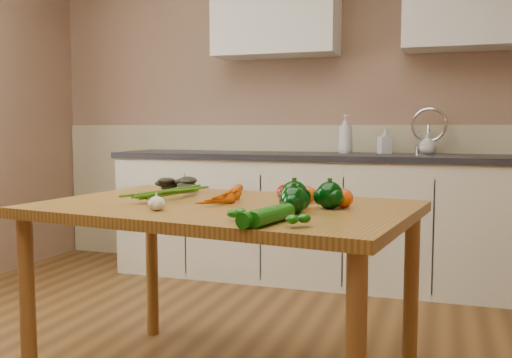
{
  "coord_description": "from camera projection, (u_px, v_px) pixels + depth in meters",
  "views": [
    {
      "loc": [
        1.1,
        -1.74,
        1.09
      ],
      "look_at": [
        0.31,
        0.62,
        0.86
      ],
      "focal_mm": 40.0,
      "sensor_mm": 36.0,
      "label": 1
    }
  ],
  "objects": [
    {
      "name": "pepper_a",
      "position": [
        294.0,
        195.0,
        2.12
      ],
      "size": [
        0.11,
        0.11,
        0.11
      ],
      "primitive_type": "sphere",
      "color": "black",
      "rests_on": "table"
    },
    {
      "name": "tomato_a",
      "position": [
        285.0,
        193.0,
        2.37
      ],
      "size": [
        0.07,
        0.07,
        0.07
      ],
      "primitive_type": "ellipsoid",
      "color": "#950202",
      "rests_on": "table"
    },
    {
      "name": "leafy_greens",
      "position": [
        175.0,
        181.0,
        2.69
      ],
      "size": [
        0.21,
        0.19,
        0.1
      ],
      "primitive_type": null,
      "color": "black",
      "rests_on": "table"
    },
    {
      "name": "garlic_bulb",
      "position": [
        156.0,
        203.0,
        2.09
      ],
      "size": [
        0.06,
        0.06,
        0.05
      ],
      "primitive_type": "ellipsoid",
      "color": "silver",
      "rests_on": "table"
    },
    {
      "name": "zucchini_a",
      "position": [
        271.0,
        215.0,
        1.81
      ],
      "size": [
        0.1,
        0.24,
        0.05
      ],
      "primitive_type": "cylinder",
      "rotation": [
        1.57,
        0.0,
        -0.21
      ],
      "color": "#0B4D08",
      "rests_on": "table"
    },
    {
      "name": "zucchini_b",
      "position": [
        262.0,
        216.0,
        1.8
      ],
      "size": [
        0.1,
        0.23,
        0.05
      ],
      "primitive_type": "cylinder",
      "rotation": [
        1.57,
        0.0,
        -0.24
      ],
      "color": "#0B4D08",
      "rests_on": "table"
    },
    {
      "name": "soap_bottle_b",
      "position": [
        385.0,
        141.0,
        3.97
      ],
      "size": [
        0.11,
        0.11,
        0.18
      ],
      "primitive_type": "imported",
      "rotation": [
        0.0,
        0.0,
        2.08
      ],
      "color": "silver",
      "rests_on": "counter_run"
    },
    {
      "name": "pepper_c",
      "position": [
        294.0,
        200.0,
        2.02
      ],
      "size": [
        0.1,
        0.1,
        0.1
      ],
      "primitive_type": "sphere",
      "color": "black",
      "rests_on": "table"
    },
    {
      "name": "carrot_bunch",
      "position": [
        208.0,
        193.0,
        2.34
      ],
      "size": [
        0.3,
        0.24,
        0.07
      ],
      "primitive_type": null,
      "rotation": [
        0.0,
        0.0,
        -0.14
      ],
      "color": "#C54F04",
      "rests_on": "table"
    },
    {
      "name": "table",
      "position": [
        225.0,
        225.0,
        2.28
      ],
      "size": [
        1.57,
        1.12,
        0.78
      ],
      "rotation": [
        0.0,
        0.0,
        -0.14
      ],
      "color": "olive",
      "rests_on": "ground"
    },
    {
      "name": "soap_bottle_a",
      "position": [
        345.0,
        134.0,
        4.0
      ],
      "size": [
        0.14,
        0.14,
        0.27
      ],
      "primitive_type": "imported",
      "rotation": [
        0.0,
        0.0,
        0.5
      ],
      "color": "silver",
      "rests_on": "counter_run"
    },
    {
      "name": "soap_bottle_c",
      "position": [
        428.0,
        143.0,
        3.88
      ],
      "size": [
        0.15,
        0.15,
        0.15
      ],
      "primitive_type": "imported",
      "rotation": [
        0.0,
        0.0,
        2.7
      ],
      "color": "silver",
      "rests_on": "counter_run"
    },
    {
      "name": "tomato_b",
      "position": [
        307.0,
        195.0,
        2.3
      ],
      "size": [
        0.07,
        0.07,
        0.07
      ],
      "primitive_type": "ellipsoid",
      "color": "#DC4B05",
      "rests_on": "table"
    },
    {
      "name": "counter_run",
      "position": [
        312.0,
        216.0,
        4.04
      ],
      "size": [
        2.84,
        0.64,
        1.14
      ],
      "color": "beige",
      "rests_on": "ground"
    },
    {
      "name": "tomato_c",
      "position": [
        343.0,
        198.0,
        2.17
      ],
      "size": [
        0.08,
        0.08,
        0.07
      ],
      "primitive_type": "ellipsoid",
      "color": "#DC4B05",
      "rests_on": "table"
    },
    {
      "name": "pepper_b",
      "position": [
        330.0,
        195.0,
        2.14
      ],
      "size": [
        0.1,
        0.1,
        0.1
      ],
      "primitive_type": "sphere",
      "color": "black",
      "rests_on": "table"
    },
    {
      "name": "room",
      "position": [
        140.0,
        84.0,
        2.14
      ],
      "size": [
        4.04,
        5.04,
        2.64
      ],
      "color": "brown",
      "rests_on": "ground"
    },
    {
      "name": "upper_cabinets",
      "position": [
        361.0,
        2.0,
        3.94
      ],
      "size": [
        2.15,
        0.35,
        0.7
      ],
      "color": "silver",
      "rests_on": "room"
    }
  ]
}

